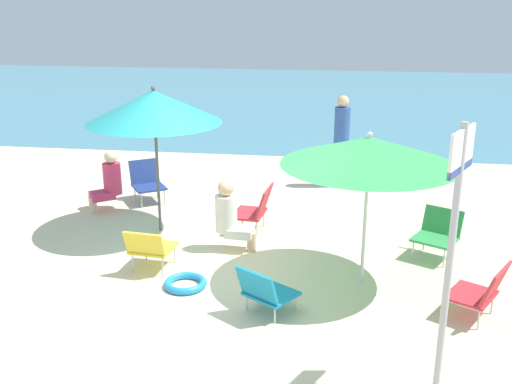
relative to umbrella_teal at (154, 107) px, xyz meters
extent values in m
plane|color=beige|center=(1.25, -1.41, -1.80)|extent=(40.00, 40.00, 0.00)
cube|color=teal|center=(1.25, 12.47, -1.80)|extent=(40.00, 16.00, 0.01)
cylinder|color=#4C4C51|center=(0.00, 0.00, -0.79)|extent=(0.04, 0.04, 2.03)
cone|color=teal|center=(0.00, 0.00, 0.00)|extent=(1.86, 1.86, 0.44)
sphere|color=#4C4C51|center=(0.00, 0.00, 0.25)|extent=(0.06, 0.06, 0.06)
cylinder|color=silver|center=(2.85, -1.26, -0.92)|extent=(0.04, 0.04, 1.76)
cone|color=green|center=(2.85, -1.26, -0.20)|extent=(1.98, 1.98, 0.32)
sphere|color=silver|center=(2.85, -1.26, -0.01)|extent=(0.06, 0.06, 0.06)
cube|color=red|center=(3.95, -1.92, -1.55)|extent=(0.62, 0.66, 0.03)
cube|color=red|center=(4.15, -2.03, -1.36)|extent=(0.39, 0.52, 0.38)
cylinder|color=silver|center=(3.70, -2.01, -1.69)|extent=(0.02, 0.02, 0.24)
cylinder|color=silver|center=(3.91, -1.65, -1.69)|extent=(0.02, 0.02, 0.24)
cylinder|color=silver|center=(3.99, -2.18, -1.69)|extent=(0.02, 0.02, 0.24)
cylinder|color=silver|center=(4.20, -1.83, -1.69)|extent=(0.02, 0.02, 0.24)
cube|color=red|center=(1.28, 0.16, -1.54)|extent=(0.47, 0.60, 0.03)
cube|color=red|center=(1.50, 0.14, -1.33)|extent=(0.22, 0.57, 0.41)
cylinder|color=silver|center=(1.09, -0.04, -1.68)|extent=(0.02, 0.02, 0.25)
cylinder|color=silver|center=(1.14, 0.40, -1.68)|extent=(0.02, 0.02, 0.25)
cylinder|color=silver|center=(1.42, -0.08, -1.68)|extent=(0.02, 0.02, 0.25)
cylinder|color=silver|center=(1.47, 0.37, -1.68)|extent=(0.02, 0.02, 0.25)
cube|color=teal|center=(1.87, -2.09, -1.60)|extent=(0.65, 0.64, 0.03)
cube|color=teal|center=(1.74, -2.29, -1.42)|extent=(0.49, 0.39, 0.35)
cylinder|color=silver|center=(1.80, -1.84, -1.71)|extent=(0.02, 0.02, 0.19)
cylinder|color=silver|center=(2.13, -2.05, -1.71)|extent=(0.02, 0.02, 0.19)
cylinder|color=silver|center=(1.61, -2.13, -1.71)|extent=(0.02, 0.02, 0.19)
cylinder|color=silver|center=(1.94, -2.35, -1.71)|extent=(0.02, 0.02, 0.19)
cube|color=navy|center=(-0.53, 1.16, -1.54)|extent=(0.68, 0.68, 0.03)
cube|color=navy|center=(-0.68, 1.38, -1.34)|extent=(0.48, 0.39, 0.39)
cylinder|color=silver|center=(-0.26, 1.10, -1.68)|extent=(0.02, 0.02, 0.25)
cylinder|color=silver|center=(-0.58, 0.89, -1.68)|extent=(0.02, 0.02, 0.25)
cylinder|color=silver|center=(-0.48, 1.43, -1.68)|extent=(0.02, 0.02, 0.25)
cylinder|color=silver|center=(-0.80, 1.22, -1.68)|extent=(0.02, 0.02, 0.25)
cube|color=#33934C|center=(3.78, -0.46, -1.53)|extent=(0.67, 0.65, 0.03)
cube|color=#33934C|center=(3.90, -0.24, -1.36)|extent=(0.51, 0.36, 0.34)
cylinder|color=silver|center=(3.87, -0.72, -1.68)|extent=(0.02, 0.02, 0.26)
cylinder|color=silver|center=(3.51, -0.52, -1.68)|extent=(0.02, 0.02, 0.26)
cylinder|color=silver|center=(4.05, -0.39, -1.68)|extent=(0.02, 0.02, 0.26)
cylinder|color=silver|center=(3.69, -0.20, -1.68)|extent=(0.02, 0.02, 0.26)
cube|color=gold|center=(0.29, -1.23, -1.54)|extent=(0.54, 0.53, 0.03)
cube|color=gold|center=(0.27, -1.49, -1.38)|extent=(0.50, 0.18, 0.31)
cylinder|color=silver|center=(0.12, -1.02, -1.68)|extent=(0.02, 0.02, 0.25)
cylinder|color=silver|center=(0.51, -1.06, -1.68)|extent=(0.02, 0.02, 0.25)
cylinder|color=silver|center=(0.08, -1.40, -1.68)|extent=(0.02, 0.02, 0.25)
cylinder|color=silver|center=(0.47, -1.44, -1.68)|extent=(0.02, 0.02, 0.25)
cube|color=#DB3866|center=(-1.14, 0.68, -1.55)|extent=(0.46, 0.44, 0.12)
cylinder|color=beige|center=(-1.27, 0.58, -1.68)|extent=(0.12, 0.12, 0.25)
cylinder|color=#DB3866|center=(-1.00, 0.79, -1.30)|extent=(0.28, 0.28, 0.50)
sphere|color=beige|center=(-1.00, 0.79, -0.95)|extent=(0.20, 0.20, 0.20)
cube|color=silver|center=(1.26, -0.54, -1.54)|extent=(0.37, 0.31, 0.12)
cylinder|color=#DBAD84|center=(1.42, -0.55, -1.67)|extent=(0.12, 0.12, 0.26)
cylinder|color=silver|center=(1.08, -0.53, -1.30)|extent=(0.29, 0.29, 0.49)
sphere|color=#DBAD84|center=(1.08, -0.53, -0.94)|extent=(0.21, 0.21, 0.21)
cylinder|color=#2D519E|center=(2.55, 2.53, -1.42)|extent=(0.23, 0.23, 0.78)
cylinder|color=#2D519E|center=(2.55, 2.53, -0.71)|extent=(0.27, 0.27, 0.64)
sphere|color=#DBAD84|center=(2.55, 2.53, -0.28)|extent=(0.20, 0.20, 0.20)
cylinder|color=#ADADB2|center=(3.44, -3.20, -0.64)|extent=(0.06, 0.06, 2.33)
cube|color=white|center=(3.44, -3.20, 0.30)|extent=(0.27, 0.49, 0.35)
cube|color=navy|center=(3.44, -3.20, 0.16)|extent=(0.27, 0.49, 0.06)
torus|color=#238CD8|center=(0.81, -1.68, -1.76)|extent=(0.50, 0.50, 0.08)
camera|label=1|loc=(2.52, -7.77, 1.41)|focal=41.77mm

